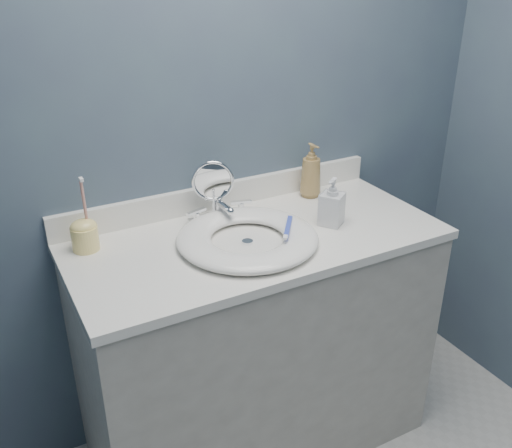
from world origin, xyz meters
TOP-DOWN VIEW (x-y plane):
  - back_wall at (0.00, 1.25)m, footprint 2.20×0.02m
  - vanity_cabinet at (0.00, 0.97)m, footprint 1.20×0.55m
  - countertop at (0.00, 0.97)m, footprint 1.22×0.57m
  - backsplash at (0.00, 1.24)m, footprint 1.22×0.02m
  - basin at (-0.05, 0.94)m, footprint 0.45×0.45m
  - drain at (-0.05, 0.94)m, footprint 0.04×0.04m
  - faucet at (-0.05, 1.14)m, footprint 0.25×0.13m
  - makeup_mirror at (-0.07, 1.16)m, footprint 0.14×0.08m
  - soap_bottle_amber at (0.33, 1.17)m, footprint 0.08×0.08m
  - soap_bottle_clear at (0.26, 0.93)m, footprint 0.10×0.10m
  - toothbrush_holder at (-0.51, 1.15)m, footprint 0.08×0.08m
  - toothbrush_lying at (0.07, 0.90)m, footprint 0.12×0.15m

SIDE VIEW (x-z plane):
  - vanity_cabinet at x=0.00m, z-range 0.00..0.85m
  - countertop at x=0.00m, z-range 0.85..0.88m
  - drain at x=-0.05m, z-range 0.88..0.89m
  - basin at x=-0.05m, z-range 0.88..0.92m
  - faucet at x=-0.05m, z-range 0.87..0.95m
  - toothbrush_lying at x=0.07m, z-range 0.92..0.93m
  - backsplash at x=0.00m, z-range 0.88..0.97m
  - toothbrush_holder at x=-0.51m, z-range 0.82..1.05m
  - soap_bottle_clear at x=0.26m, z-range 0.88..1.04m
  - soap_bottle_amber at x=0.33m, z-range 0.88..1.08m
  - makeup_mirror at x=-0.07m, z-range 0.89..1.10m
  - back_wall at x=0.00m, z-range 0.00..2.40m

